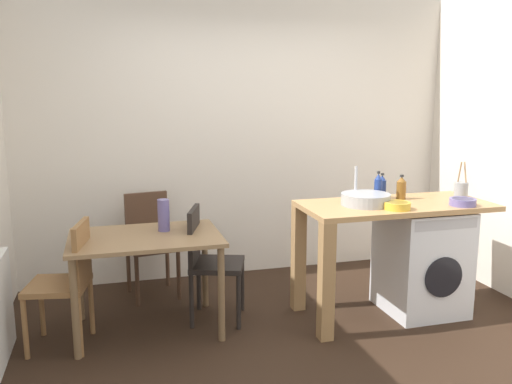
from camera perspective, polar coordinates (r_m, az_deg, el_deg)
name	(u,v)px	position (r m, az deg, el deg)	size (l,w,h in m)	color
ground_plane	(301,347)	(3.97, 4.83, -16.12)	(5.46, 5.46, 0.00)	black
wall_back	(241,137)	(5.24, -1.65, 5.87)	(4.60, 0.10, 2.70)	silver
dining_table	(146,248)	(4.08, -11.64, -5.86)	(1.10, 0.76, 0.74)	olive
chair_person_seat	(68,277)	(4.02, -19.33, -8.56)	(0.47, 0.47, 0.90)	olive
chair_opposite	(208,257)	(4.25, -5.14, -6.94)	(0.51, 0.51, 0.90)	black
chair_spare_by_wall	(150,238)	(4.87, -11.21, -4.80)	(0.46, 0.46, 0.90)	#4C3323
kitchen_counter	(371,224)	(4.30, 12.08, -3.39)	(1.50, 0.68, 0.92)	tan
washing_machine	(422,260)	(4.62, 17.17, -6.91)	(0.60, 0.61, 0.86)	silver
sink_basin	(366,199)	(4.23, 11.56, -0.77)	(0.38, 0.38, 0.09)	#9EA0A5
tap	(356,183)	(4.38, 10.54, 0.90)	(0.02, 0.02, 0.28)	#B2B2B7
bottle_tall_green	(378,187)	(4.43, 12.83, 0.50)	(0.06, 0.06, 0.24)	navy
bottle_squat_brown	(382,187)	(4.53, 13.22, 0.54)	(0.07, 0.07, 0.21)	navy
bottle_clear_small	(401,188)	(4.53, 15.17, 0.40)	(0.08, 0.08, 0.20)	brown
mixing_bowl	(397,205)	(4.14, 14.74, -1.36)	(0.20, 0.20, 0.06)	gold
utensil_crock	(461,189)	(4.74, 20.95, 0.26)	(0.11, 0.11, 0.30)	gray
colander	(463,202)	(4.43, 21.10, -0.96)	(0.20, 0.20, 0.06)	slate
vase	(164,215)	(4.13, -9.78, -2.44)	(0.09, 0.09, 0.24)	slate
scissors	(397,206)	(4.26, 14.70, -1.40)	(0.15, 0.06, 0.01)	#B2B2B7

